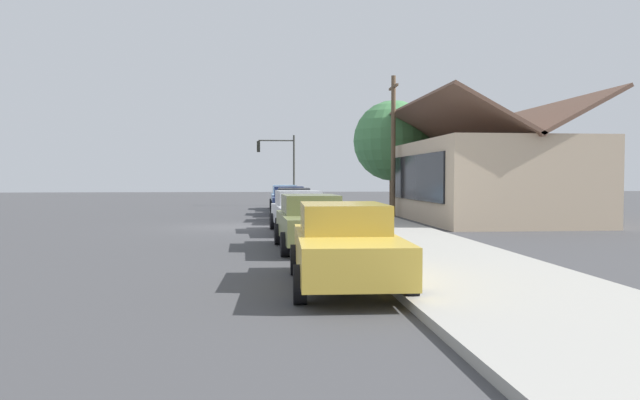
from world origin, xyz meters
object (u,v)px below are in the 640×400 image
car_navy (289,200)px  utility_pole_wooden (393,143)px  fire_hydrant_red (338,218)px  shade_tree (393,141)px  car_mustard (345,244)px  car_charcoal (294,204)px  car_silver (299,211)px  traffic_light_main (280,158)px  car_skyblue (285,197)px  car_olive (311,222)px

car_navy → utility_pole_wooden: (2.06, 5.48, 3.11)m
fire_hydrant_red → shade_tree: bearing=157.6°
car_mustard → shade_tree: bearing=167.1°
car_charcoal → shade_tree: bearing=139.6°
car_navy → car_silver: (10.51, -0.09, -0.00)m
shade_tree → traffic_light_main: size_ratio=1.29×
shade_tree → utility_pole_wooden: bearing=-12.7°
car_charcoal → fire_hydrant_red: size_ratio=6.55×
car_skyblue → car_navy: size_ratio=1.07×
car_skyblue → car_silver: (16.09, -0.09, -0.00)m
car_navy → car_charcoal: bearing=1.2°
car_navy → car_charcoal: (5.04, 0.02, -0.00)m
shade_tree → fire_hydrant_red: shade_tree is taller
traffic_light_main → utility_pole_wooden: utility_pole_wooden is taller
car_skyblue → fire_hydrant_red: size_ratio=6.84×
car_olive → utility_pole_wooden: size_ratio=0.63×
car_charcoal → car_silver: bearing=1.6°
car_mustard → utility_pole_wooden: (-19.92, 5.42, 3.11)m
car_skyblue → car_mustard: size_ratio=1.00×
car_mustard → utility_pole_wooden: 20.88m
shade_tree → car_olive: bearing=-19.9°
car_olive → shade_tree: size_ratio=0.70×
car_skyblue → traffic_light_main: bearing=-177.8°
car_navy → traffic_light_main: 10.93m
car_navy → utility_pole_wooden: 6.63m
car_charcoal → car_silver: same height
shade_tree → utility_pole_wooden: size_ratio=0.89×
car_skyblue → shade_tree: bearing=58.8°
car_skyblue → car_olive: (21.62, -0.08, -0.00)m
car_olive → car_mustard: same height
car_mustard → traffic_light_main: (-32.59, -0.24, 2.67)m
car_charcoal → utility_pole_wooden: (-2.98, 5.47, 3.11)m
car_mustard → shade_tree: shade_tree is taller
car_silver → utility_pole_wooden: size_ratio=0.60×
car_skyblue → utility_pole_wooden: 9.91m
car_olive → traffic_light_main: 26.78m
car_skyblue → shade_tree: shade_tree is taller
utility_pole_wooden → car_charcoal: bearing=-61.4°
car_mustard → car_skyblue: bearing=-177.9°
shade_tree → fire_hydrant_red: (11.78, -4.85, -3.78)m
traffic_light_main → car_navy: bearing=1.0°
utility_pole_wooden → fire_hydrant_red: (8.01, -4.00, -3.43)m
utility_pole_wooden → car_skyblue: bearing=-144.3°
car_charcoal → car_olive: same height
car_olive → car_charcoal: bearing=177.6°
traffic_light_main → fire_hydrant_red: 20.96m
car_navy → fire_hydrant_red: size_ratio=6.38×
car_skyblue → car_silver: 16.09m
car_silver → car_olive: size_ratio=0.96×
car_skyblue → car_navy: bearing=0.2°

